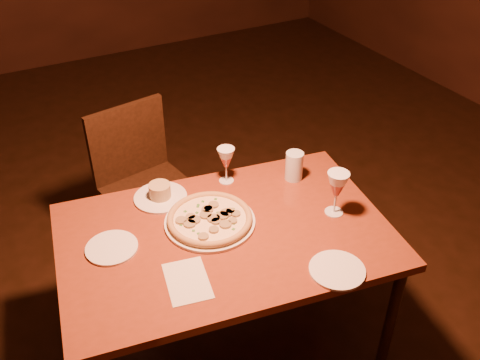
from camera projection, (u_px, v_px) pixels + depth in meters
name	position (u px, v px, depth m)	size (l,w,h in m)	color
floor	(204.00, 310.00, 2.68)	(7.00, 7.00, 0.00)	black
dining_table	(226.00, 244.00, 2.14)	(1.41, 1.02, 0.69)	maroon
chair_far	(144.00, 181.00, 2.74)	(0.49, 0.49, 0.87)	black
pizza_plate	(210.00, 219.00, 2.14)	(0.37, 0.37, 0.04)	silver
ramekin_saucer	(160.00, 194.00, 2.28)	(0.23, 0.23, 0.07)	silver
wine_glass_far	(226.00, 165.00, 2.35)	(0.08, 0.08, 0.17)	#A44644
wine_glass_right	(336.00, 193.00, 2.16)	(0.09, 0.09, 0.20)	#A44644
water_tumbler	(294.00, 166.00, 2.38)	(0.08, 0.08, 0.13)	silver
side_plate_left	(112.00, 248.00, 2.03)	(0.20, 0.20, 0.01)	silver
side_plate_near	(337.00, 270.00, 1.93)	(0.20, 0.20, 0.01)	silver
menu_card	(187.00, 281.00, 1.89)	(0.15, 0.22, 0.00)	beige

